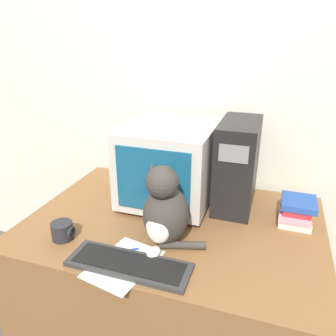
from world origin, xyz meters
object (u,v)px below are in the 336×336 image
object	(u,v)px
cat	(165,211)
pen	(122,251)
crt_monitor	(169,164)
keyboard	(129,264)
book_stack	(296,211)
mug	(63,231)
computer_tower	(237,164)

from	to	relation	value
cat	pen	xyz separation A→B (m)	(-0.15, -0.12, -0.15)
cat	crt_monitor	bearing A→B (deg)	111.90
crt_monitor	cat	world-z (taller)	crt_monitor
keyboard	cat	bearing A→B (deg)	67.47
book_stack	pen	size ratio (longest dim) A/B	1.59
cat	book_stack	distance (m)	0.65
book_stack	cat	bearing A→B (deg)	-146.63
crt_monitor	mug	bearing A→B (deg)	-124.24
cat	mug	distance (m)	0.47
keyboard	pen	xyz separation A→B (m)	(-0.07, 0.07, -0.01)
crt_monitor	cat	size ratio (longest dim) A/B	1.31
crt_monitor	cat	bearing A→B (deg)	-74.26
book_stack	pen	xyz separation A→B (m)	(-0.69, -0.48, -0.06)
mug	cat	bearing A→B (deg)	14.98
crt_monitor	pen	xyz separation A→B (m)	(-0.04, -0.49, -0.21)
computer_tower	mug	distance (m)	0.90
crt_monitor	computer_tower	xyz separation A→B (m)	(0.34, 0.08, 0.01)
computer_tower	cat	bearing A→B (deg)	-117.43
cat	book_stack	xyz separation A→B (m)	(0.54, 0.35, -0.10)
crt_monitor	keyboard	xyz separation A→B (m)	(0.02, -0.57, -0.21)
computer_tower	pen	size ratio (longest dim) A/B	3.67
crt_monitor	keyboard	bearing A→B (deg)	-87.65
cat	pen	size ratio (longest dim) A/B	3.04
mug	computer_tower	bearing A→B (deg)	40.20
cat	pen	world-z (taller)	cat
cat	mug	xyz separation A→B (m)	(-0.44, -0.12, -0.12)
cat	mug	world-z (taller)	cat
keyboard	pen	world-z (taller)	keyboard
keyboard	pen	size ratio (longest dim) A/B	3.99
computer_tower	book_stack	size ratio (longest dim) A/B	2.31
cat	computer_tower	bearing A→B (deg)	68.72
computer_tower	crt_monitor	bearing A→B (deg)	-166.99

